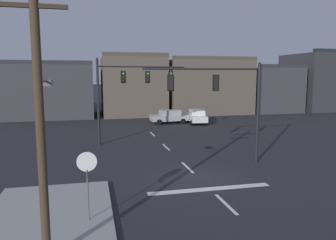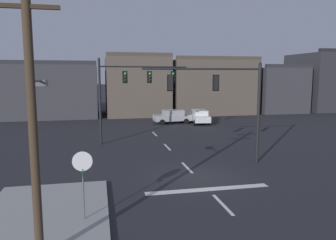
# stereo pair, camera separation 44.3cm
# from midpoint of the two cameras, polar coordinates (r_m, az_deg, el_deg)

# --- Properties ---
(ground_plane) EXTENTS (400.00, 400.00, 0.00)m
(ground_plane) POSITION_cam_midpoint_polar(r_m,az_deg,el_deg) (18.74, 5.67, -9.91)
(ground_plane) COLOR #232328
(sidewalk_near_corner) EXTENTS (5.00, 8.00, 0.15)m
(sidewalk_near_corner) POSITION_cam_midpoint_polar(r_m,az_deg,el_deg) (14.30, -19.88, -15.80)
(sidewalk_near_corner) COLOR gray
(sidewalk_near_corner) RESTS_ON ground
(stop_bar_paint) EXTENTS (6.40, 0.50, 0.01)m
(stop_bar_paint) POSITION_cam_midpoint_polar(r_m,az_deg,el_deg) (16.95, 7.76, -11.88)
(stop_bar_paint) COLOR silver
(stop_bar_paint) RESTS_ON ground
(lane_centreline) EXTENTS (0.16, 26.40, 0.01)m
(lane_centreline) POSITION_cam_midpoint_polar(r_m,az_deg,el_deg) (20.57, 3.97, -8.27)
(lane_centreline) COLOR silver
(lane_centreline) RESTS_ON ground
(signal_mast_near_side) EXTENTS (7.56, 0.76, 6.53)m
(signal_mast_near_side) POSITION_cam_midpoint_polar(r_m,az_deg,el_deg) (21.05, 10.56, 4.41)
(signal_mast_near_side) COLOR black
(signal_mast_near_side) RESTS_ON ground
(signal_mast_far_side) EXTENTS (7.67, 1.22, 7.11)m
(signal_mast_far_side) POSITION_cam_midpoint_polar(r_m,az_deg,el_deg) (27.67, -6.34, 6.06)
(signal_mast_far_side) COLOR black
(signal_mast_far_side) RESTS_ON ground
(stop_sign) EXTENTS (0.76, 0.64, 2.83)m
(stop_sign) POSITION_cam_midpoint_polar(r_m,az_deg,el_deg) (12.94, -13.72, -8.32)
(stop_sign) COLOR #56565B
(stop_sign) RESTS_ON ground
(car_lot_nearside) EXTENTS (4.53, 2.09, 1.61)m
(car_lot_nearside) POSITION_cam_midpoint_polar(r_m,az_deg,el_deg) (38.96, 1.14, 0.66)
(car_lot_nearside) COLOR #9EA0A5
(car_lot_nearside) RESTS_ON ground
(car_lot_middle) EXTENTS (2.36, 4.61, 1.61)m
(car_lot_middle) POSITION_cam_midpoint_polar(r_m,az_deg,el_deg) (39.06, 5.90, 0.64)
(car_lot_middle) COLOR silver
(car_lot_middle) RESTS_ON ground
(utility_pole) EXTENTS (2.20, 2.24, 8.97)m
(utility_pole) POSITION_cam_midpoint_polar(r_m,az_deg,el_deg) (10.20, -21.43, 2.59)
(utility_pole) COLOR #423323
(utility_pole) RESTS_ON ground
(building_row) EXTENTS (55.86, 11.70, 9.65)m
(building_row) POSITION_cam_midpoint_polar(r_m,az_deg,el_deg) (51.04, 6.84, 5.79)
(building_row) COLOR #38383D
(building_row) RESTS_ON ground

